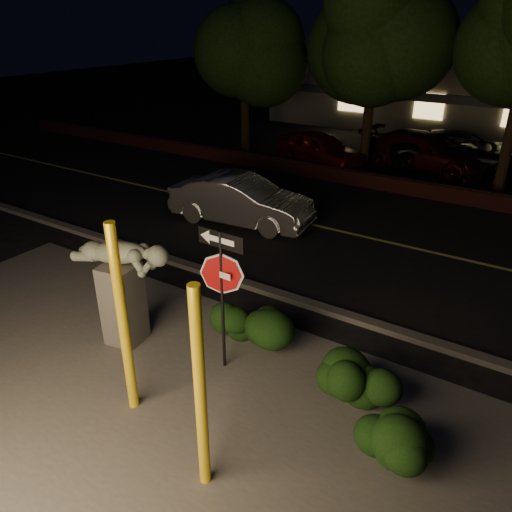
{
  "coord_description": "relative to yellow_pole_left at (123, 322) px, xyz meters",
  "views": [
    {
      "loc": [
        4.35,
        -5.32,
        5.59
      ],
      "look_at": [
        -0.09,
        1.59,
        1.6
      ],
      "focal_mm": 35.0,
      "sensor_mm": 36.0,
      "label": 1
    }
  ],
  "objects": [
    {
      "name": "lane_marking",
      "position": [
        0.55,
        8.25,
        -1.55
      ],
      "size": [
        80.0,
        0.12,
        0.0
      ],
      "primitive_type": "cube",
      "color": "#B3AA47",
      "rests_on": "road"
    },
    {
      "name": "hedge_center",
      "position": [
        0.6,
        2.52,
        -1.08
      ],
      "size": [
        1.89,
        0.91,
        0.98
      ],
      "primitive_type": "ellipsoid",
      "rotation": [
        0.0,
        0.0,
        -0.02
      ],
      "color": "black",
      "rests_on": "ground"
    },
    {
      "name": "ground",
      "position": [
        0.55,
        11.25,
        -1.57
      ],
      "size": [
        90.0,
        90.0,
        0.0
      ],
      "primitive_type": "plane",
      "color": "black",
      "rests_on": "ground"
    },
    {
      "name": "silver_sedan",
      "position": [
        -2.91,
        7.3,
        -0.87
      ],
      "size": [
        4.36,
        1.92,
        1.39
      ],
      "primitive_type": "imported",
      "rotation": [
        0.0,
        0.0,
        1.68
      ],
      "color": "#A5A5AA",
      "rests_on": "ground"
    },
    {
      "name": "curb",
      "position": [
        0.55,
        4.15,
        -1.51
      ],
      "size": [
        80.0,
        0.25,
        0.12
      ],
      "primitive_type": "cube",
      "color": "#4C4944",
      "rests_on": "ground"
    },
    {
      "name": "hedge_right",
      "position": [
        2.81,
        2.05,
        -1.03
      ],
      "size": [
        1.85,
        1.43,
        1.08
      ],
      "primitive_type": "ellipsoid",
      "rotation": [
        0.0,
        0.0,
        0.38
      ],
      "color": "black",
      "rests_on": "ground"
    },
    {
      "name": "parked_car_red",
      "position": [
        -3.73,
        14.13,
        -0.88
      ],
      "size": [
        4.34,
        2.66,
        1.38
      ],
      "primitive_type": "imported",
      "rotation": [
        0.0,
        0.0,
        1.3
      ],
      "color": "maroon",
      "rests_on": "ground"
    },
    {
      "name": "tree_far_a",
      "position": [
        -7.45,
        14.25,
        3.77
      ],
      "size": [
        4.6,
        4.6,
        7.43
      ],
      "color": "black",
      "rests_on": "ground"
    },
    {
      "name": "yellow_pole_left",
      "position": [
        0.0,
        0.0,
        0.0
      ],
      "size": [
        0.16,
        0.16,
        3.14
      ],
      "primitive_type": "cylinder",
      "color": "yellow",
      "rests_on": "ground"
    },
    {
      "name": "road",
      "position": [
        0.55,
        8.25,
        -1.56
      ],
      "size": [
        80.0,
        8.0,
        0.01
      ],
      "primitive_type": "cube",
      "color": "black",
      "rests_on": "ground"
    },
    {
      "name": "sculpture",
      "position": [
        -1.36,
        1.22,
        -0.26
      ],
      "size": [
        2.0,
        0.84,
        2.13
      ],
      "rotation": [
        0.0,
        0.0,
        0.17
      ],
      "color": "#4C4944",
      "rests_on": "ground"
    },
    {
      "name": "brick_wall",
      "position": [
        0.55,
        12.55,
        -1.32
      ],
      "size": [
        40.0,
        0.35,
        0.5
      ],
      "primitive_type": "cube",
      "color": "#461A16",
      "rests_on": "ground"
    },
    {
      "name": "parked_car_dark",
      "position": [
        1.24,
        16.44,
        -0.82
      ],
      "size": [
        5.81,
        3.56,
        1.5
      ],
      "primitive_type": "imported",
      "rotation": [
        0.0,
        0.0,
        1.78
      ],
      "color": "black",
      "rests_on": "ground"
    },
    {
      "name": "hedge_far_right",
      "position": [
        3.91,
        1.13,
        -1.13
      ],
      "size": [
        1.45,
        1.18,
        0.87
      ],
      "primitive_type": "ellipsoid",
      "rotation": [
        0.0,
        0.0,
        0.36
      ],
      "color": "black",
      "rests_on": "ground"
    },
    {
      "name": "parked_car_darkred",
      "position": [
        -0.04,
        15.81,
        -0.84
      ],
      "size": [
        5.22,
        2.66,
        1.45
      ],
      "primitive_type": "imported",
      "rotation": [
        0.0,
        0.0,
        1.44
      ],
      "color": "#3C0F0E",
      "rests_on": "ground"
    },
    {
      "name": "signpost",
      "position": [
        0.62,
        1.57,
        0.26
      ],
      "size": [
        0.87,
        0.07,
        2.57
      ],
      "rotation": [
        0.0,
        0.0,
        -0.03
      ],
      "color": "black",
      "rests_on": "ground"
    },
    {
      "name": "yellow_pole_right",
      "position": [
        1.82,
        -0.51,
        -0.08
      ],
      "size": [
        0.15,
        0.15,
        2.98
      ],
      "primitive_type": "cylinder",
      "color": "yellow",
      "rests_on": "ground"
    },
    {
      "name": "building",
      "position": [
        0.55,
        26.24,
        0.43
      ],
      "size": [
        22.0,
        10.2,
        4.0
      ],
      "color": "gray",
      "rests_on": "ground"
    },
    {
      "name": "patio",
      "position": [
        0.55,
        0.25,
        -1.56
      ],
      "size": [
        14.0,
        6.0,
        0.02
      ],
      "primitive_type": "cube",
      "color": "#4C4944",
      "rests_on": "ground"
    },
    {
      "name": "parking_lot",
      "position": [
        0.55,
        18.25,
        -1.56
      ],
      "size": [
        40.0,
        12.0,
        0.01
      ],
      "primitive_type": "cube",
      "color": "black",
      "rests_on": "ground"
    }
  ]
}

